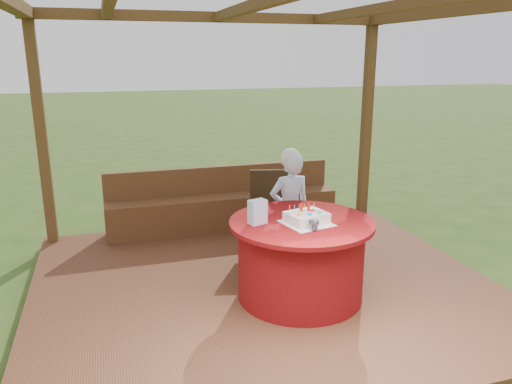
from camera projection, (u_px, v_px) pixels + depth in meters
ground at (263, 293)px, 5.08m from camera, size 60.00×60.00×0.00m
deck at (263, 287)px, 5.06m from camera, size 4.50×4.00×0.12m
pergola at (264, 47)px, 4.43m from camera, size 4.50×4.00×2.72m
bench at (223, 209)px, 6.56m from camera, size 3.00×0.42×0.80m
table at (301, 259)px, 4.65m from camera, size 1.33×1.33×0.76m
chair at (270, 205)px, 5.87m from camera, size 0.55×0.55×0.91m
elderly_woman at (290, 207)px, 5.30m from camera, size 0.47×0.33×1.29m
birthday_cake at (307, 218)px, 4.46m from camera, size 0.47×0.47×0.18m
gift_bag at (258, 212)px, 4.45m from camera, size 0.18×0.14×0.22m
drinking_glass at (314, 226)px, 4.28m from camera, size 0.09×0.09×0.09m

